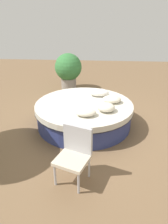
# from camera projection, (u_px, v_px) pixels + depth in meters

# --- Properties ---
(ground_plane) EXTENTS (16.00, 16.00, 0.00)m
(ground_plane) POSITION_uv_depth(u_px,v_px,m) (84.00, 124.00, 5.47)
(ground_plane) COLOR brown
(round_bed) EXTENTS (2.47, 2.47, 0.59)m
(round_bed) POSITION_uv_depth(u_px,v_px,m) (84.00, 114.00, 5.34)
(round_bed) COLOR navy
(round_bed) RESTS_ON ground_plane
(throw_pillow_0) EXTENTS (0.47, 0.36, 0.16)m
(throw_pillow_0) POSITION_uv_depth(u_px,v_px,m) (86.00, 112.00, 4.59)
(throw_pillow_0) COLOR beige
(throw_pillow_0) RESTS_ON round_bed
(throw_pillow_1) EXTENTS (0.41, 0.40, 0.19)m
(throw_pillow_1) POSITION_uv_depth(u_px,v_px,m) (106.00, 107.00, 4.78)
(throw_pillow_1) COLOR beige
(throw_pillow_1) RESTS_ON round_bed
(throw_pillow_2) EXTENTS (0.46, 0.38, 0.17)m
(throw_pillow_2) POSITION_uv_depth(u_px,v_px,m) (112.00, 99.00, 5.24)
(throw_pillow_2) COLOR beige
(throw_pillow_2) RESTS_ON round_bed
(throw_pillow_3) EXTENTS (0.53, 0.34, 0.19)m
(throw_pillow_3) POSITION_uv_depth(u_px,v_px,m) (99.00, 92.00, 5.65)
(throw_pillow_3) COLOR white
(throw_pillow_3) RESTS_ON round_bed
(patio_chair) EXTENTS (0.66, 0.65, 0.98)m
(patio_chair) POSITION_uv_depth(u_px,v_px,m) (75.00, 151.00, 3.49)
(patio_chair) COLOR #B7B7BC
(patio_chair) RESTS_ON ground_plane
(planter) EXTENTS (0.99, 0.99, 1.34)m
(planter) POSITION_uv_depth(u_px,v_px,m) (68.00, 69.00, 7.66)
(planter) COLOR gray
(planter) RESTS_ON ground_plane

